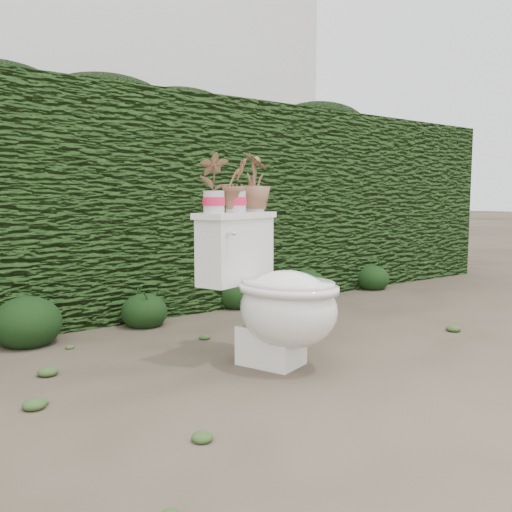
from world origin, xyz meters
TOP-DOWN VIEW (x-y plane):
  - ground at (0.00, 0.00)m, footprint 60.00×60.00m
  - hedge at (0.00, 1.60)m, footprint 8.00×1.00m
  - house_wall at (0.60, 6.00)m, footprint 8.00×3.50m
  - toilet at (0.17, -0.19)m, footprint 0.65×0.79m
  - potted_plant_left at (-0.08, -0.02)m, footprint 0.16×0.12m
  - potted_plant_center at (0.09, 0.04)m, footprint 0.16×0.14m
  - potted_plant_right at (0.26, 0.10)m, footprint 0.23×0.23m
  - liriope_clump_2 at (-0.74, 0.98)m, footprint 0.39×0.39m
  - liriope_clump_3 at (0.01, 1.00)m, footprint 0.31×0.31m
  - liriope_clump_4 at (0.85, 1.12)m, footprint 0.32×0.32m
  - liriope_clump_5 at (1.54, 1.08)m, footprint 0.34×0.34m
  - liriope_clump_6 at (2.36, 1.06)m, footprint 0.32×0.32m

SIDE VIEW (x-z plane):
  - ground at x=0.00m, z-range 0.00..0.00m
  - liriope_clump_3 at x=0.01m, z-range 0.00..0.25m
  - liriope_clump_6 at x=2.36m, z-range 0.00..0.25m
  - liriope_clump_4 at x=0.85m, z-range 0.00..0.25m
  - liriope_clump_5 at x=1.54m, z-range 0.00..0.28m
  - liriope_clump_2 at x=-0.74m, z-range 0.00..0.31m
  - toilet at x=0.17m, z-range -0.03..0.74m
  - hedge at x=0.00m, z-range 0.00..1.60m
  - potted_plant_center at x=0.09m, z-range 0.78..1.04m
  - potted_plant_left at x=-0.08m, z-range 0.78..1.06m
  - potted_plant_right at x=0.26m, z-range 0.78..1.08m
  - house_wall at x=0.60m, z-range 0.00..4.00m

